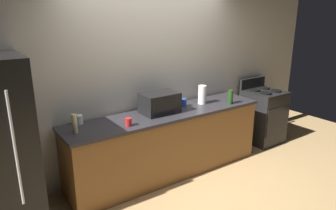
# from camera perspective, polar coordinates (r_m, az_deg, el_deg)

# --- Properties ---
(ground_plane) EXTENTS (8.00, 8.00, 0.00)m
(ground_plane) POSITION_cam_1_polar(r_m,az_deg,el_deg) (4.17, 3.24, -14.62)
(ground_plane) COLOR tan
(back_wall) EXTENTS (6.40, 0.10, 2.70)m
(back_wall) POSITION_cam_1_polar(r_m,az_deg,el_deg) (4.30, -3.13, 5.77)
(back_wall) COLOR beige
(back_wall) RESTS_ON ground_plane
(counter_run) EXTENTS (2.84, 0.64, 0.90)m
(counter_run) POSITION_cam_1_polar(r_m,az_deg,el_deg) (4.25, -0.00, -7.10)
(counter_run) COLOR brown
(counter_run) RESTS_ON ground_plane
(stove_range) EXTENTS (0.60, 0.61, 1.08)m
(stove_range) POSITION_cam_1_polar(r_m,az_deg,el_deg) (5.55, 17.24, -1.93)
(stove_range) COLOR black
(stove_range) RESTS_ON ground_plane
(microwave) EXTENTS (0.48, 0.35, 0.27)m
(microwave) POSITION_cam_1_polar(r_m,az_deg,el_deg) (4.03, -1.58, 0.40)
(microwave) COLOR black
(microwave) RESTS_ON counter_run
(paper_towel_roll) EXTENTS (0.12, 0.12, 0.27)m
(paper_towel_roll) POSITION_cam_1_polar(r_m,az_deg,el_deg) (4.46, 6.38, 1.93)
(paper_towel_roll) COLOR white
(paper_towel_roll) RESTS_ON counter_run
(bottle_hand_soap) EXTENTS (0.06, 0.06, 0.22)m
(bottle_hand_soap) POSITION_cam_1_polar(r_m,az_deg,el_deg) (3.51, -17.00, -3.34)
(bottle_hand_soap) COLOR beige
(bottle_hand_soap) RESTS_ON counter_run
(bottle_wine) EXTENTS (0.08, 0.08, 0.20)m
(bottle_wine) POSITION_cam_1_polar(r_m,az_deg,el_deg) (4.53, 11.54, 1.48)
(bottle_wine) COLOR #1E3F19
(bottle_wine) RESTS_ON counter_run
(mug_red) EXTENTS (0.08, 0.08, 0.10)m
(mug_red) POSITION_cam_1_polar(r_m,az_deg,el_deg) (3.61, -7.37, -3.16)
(mug_red) COLOR red
(mug_red) RESTS_ON counter_run
(mug_white) EXTENTS (0.09, 0.09, 0.11)m
(mug_white) POSITION_cam_1_polar(r_m,az_deg,el_deg) (3.79, -16.27, -2.63)
(mug_white) COLOR white
(mug_white) RESTS_ON counter_run
(mug_blue) EXTENTS (0.08, 0.08, 0.11)m
(mug_blue) POSITION_cam_1_polar(r_m,az_deg,el_deg) (4.33, 2.97, 0.45)
(mug_blue) COLOR #2D4CB2
(mug_blue) RESTS_ON counter_run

